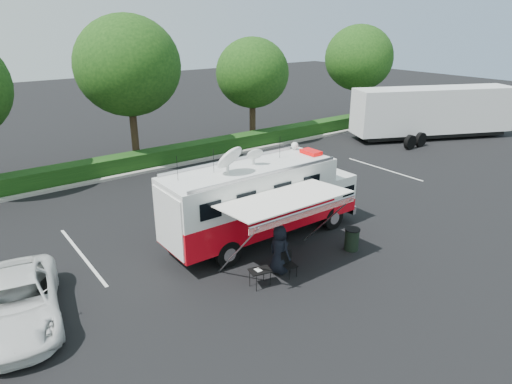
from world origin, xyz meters
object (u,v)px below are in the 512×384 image
Objects in this scene: command_truck at (262,199)px; semi_trailer at (433,112)px; trash_bin at (352,239)px; white_suv at (21,322)px; folding_table at (260,271)px.

command_truck is 0.70× the size of semi_trailer.
semi_trailer is (18.38, 8.77, 1.53)m from trash_bin.
semi_trailer is at bearing 25.51° from trash_bin.
folding_table is at bearing -9.65° from white_suv.
command_truck reaches higher than folding_table.
command_truck is at bearing 128.46° from trash_bin.
white_suv is at bearing 166.45° from trash_bin.
command_truck is 21.48m from semi_trailer.
white_suv is 0.41× the size of semi_trailer.
semi_trailer is (29.82, 6.02, 1.98)m from white_suv.
trash_bin is (2.26, -2.85, -1.30)m from command_truck.
command_truck is at bearing 51.68° from folding_table.
trash_bin reaches higher than folding_table.
semi_trailer reaches higher than folding_table.
command_truck reaches higher than semi_trailer.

